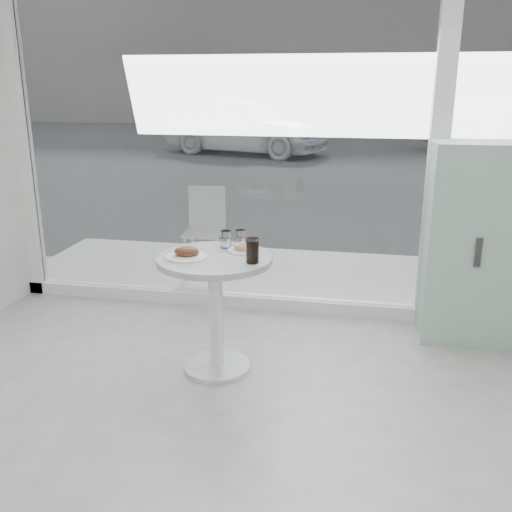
% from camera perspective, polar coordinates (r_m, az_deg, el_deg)
% --- Properties ---
extents(room_shell, '(6.00, 6.00, 6.00)m').
position_cam_1_polar(room_shell, '(0.90, -16.65, 22.95)').
color(room_shell, silver).
rests_on(room_shell, ground).
extents(storefront, '(5.00, 0.14, 3.00)m').
position_cam_1_polar(storefront, '(4.38, 7.06, 15.64)').
color(storefront, white).
rests_on(storefront, ground).
extents(main_table, '(0.72, 0.72, 0.77)m').
position_cam_1_polar(main_table, '(3.61, -4.08, -3.37)').
color(main_table, white).
rests_on(main_table, ground).
extents(patio_deck, '(5.60, 1.60, 0.05)m').
position_cam_1_polar(patio_deck, '(5.48, 6.28, -2.09)').
color(patio_deck, beige).
rests_on(patio_deck, ground).
extents(street, '(40.00, 24.00, 0.00)m').
position_cam_1_polar(street, '(17.46, 9.86, 10.78)').
color(street, '#3D3D3D').
rests_on(street, ground).
extents(far_building, '(40.00, 2.00, 8.00)m').
position_cam_1_polar(far_building, '(26.46, 10.91, 21.44)').
color(far_building, gray).
rests_on(far_building, ground).
extents(mint_cabinet, '(0.66, 0.47, 1.42)m').
position_cam_1_polar(mint_cabinet, '(4.32, 20.84, 1.18)').
color(mint_cabinet, '#9ECAB4').
rests_on(mint_cabinet, ground).
extents(patio_chair, '(0.38, 0.38, 0.82)m').
position_cam_1_polar(patio_chair, '(5.40, -5.08, 3.09)').
color(patio_chair, white).
rests_on(patio_chair, patio_deck).
extents(car_white, '(4.69, 3.04, 1.48)m').
position_cam_1_polar(car_white, '(15.19, -1.07, 12.95)').
color(car_white, white).
rests_on(car_white, street).
extents(car_silver, '(4.77, 2.24, 1.51)m').
position_cam_1_polar(car_silver, '(17.21, 23.97, 12.06)').
color(car_silver, '#B1B3B9').
rests_on(car_silver, street).
extents(plate_fritter, '(0.25, 0.25, 0.07)m').
position_cam_1_polar(plate_fritter, '(3.53, -6.90, 0.27)').
color(plate_fritter, white).
rests_on(plate_fritter, main_table).
extents(plate_donut, '(0.20, 0.20, 0.05)m').
position_cam_1_polar(plate_donut, '(3.63, -1.30, 0.75)').
color(plate_donut, white).
rests_on(plate_donut, main_table).
extents(water_tumbler_a, '(0.07, 0.07, 0.11)m').
position_cam_1_polar(water_tumbler_a, '(3.71, -3.03, 1.59)').
color(water_tumbler_a, white).
rests_on(water_tumbler_a, main_table).
extents(water_tumbler_b, '(0.07, 0.07, 0.11)m').
position_cam_1_polar(water_tumbler_b, '(3.74, -1.57, 1.71)').
color(water_tumbler_b, white).
rests_on(water_tumbler_b, main_table).
extents(cola_glass, '(0.08, 0.08, 0.15)m').
position_cam_1_polar(cola_glass, '(3.39, -0.36, 0.51)').
color(cola_glass, white).
rests_on(cola_glass, main_table).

